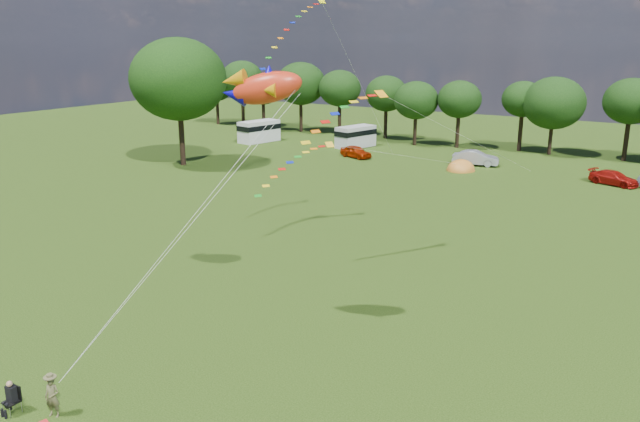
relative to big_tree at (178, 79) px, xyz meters
The scene contains 15 objects.
ground_plane 42.02m from the big_tree, 43.03° to the right, with size 180.00×180.00×0.00m, color black.
tree_line 44.52m from the big_tree, 37.40° to the left, with size 102.98×10.98×10.27m.
big_tree is the anchor object (origin of this frame).
car_a 20.95m from the big_tree, 45.06° to the left, with size 1.62×4.13×1.38m, color #A42604.
car_b 32.35m from the big_tree, 31.86° to the left, with size 1.67×4.47×1.58m, color #9B9EA5.
car_c 43.75m from the big_tree, 19.59° to the left, with size 1.81×4.31×1.29m, color #9B110B.
campervan_a 18.52m from the big_tree, 98.96° to the left, with size 3.40×5.97×2.75m.
campervan_b 23.51m from the big_tree, 63.07° to the left, with size 3.48×5.72×2.61m.
tent_orange 30.65m from the big_tree, 26.50° to the left, with size 2.93×3.21×2.29m.
kite_flyer 47.14m from the big_tree, 51.38° to the right, with size 0.56×0.37×1.54m, color brown.
camp_chair 46.78m from the big_tree, 53.27° to the right, with size 0.53×0.52×1.29m.
fish_kite 40.53m from the big_tree, 40.26° to the right, with size 3.83×2.49×2.02m.
streamer_kite_a 17.69m from the big_tree, ahead, with size 3.21×5.57×5.75m.
streamer_kite_b 25.02m from the big_tree, 25.27° to the right, with size 4.24×4.71×3.80m.
streamer_kite_c 33.61m from the big_tree, 28.33° to the right, with size 3.11×5.05×2.83m.
Camera 1 is at (17.54, -19.76, 13.11)m, focal length 35.00 mm.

